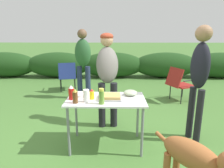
% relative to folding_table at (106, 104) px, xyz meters
% --- Properties ---
extents(ground_plane, '(60.00, 60.00, 0.00)m').
position_rel_folding_table_xyz_m(ground_plane, '(0.00, 0.00, -0.66)').
color(ground_plane, '#477533').
extents(shrub_hedge, '(14.40, 0.90, 0.93)m').
position_rel_folding_table_xyz_m(shrub_hedge, '(0.00, 4.68, -0.20)').
color(shrub_hedge, '#1E4219').
rests_on(shrub_hedge, ground).
extents(folding_table, '(1.10, 0.64, 0.74)m').
position_rel_folding_table_xyz_m(folding_table, '(0.00, 0.00, 0.00)').
color(folding_table, white).
rests_on(folding_table, ground).
extents(food_tray, '(0.33, 0.29, 0.06)m').
position_rel_folding_table_xyz_m(food_tray, '(0.05, -0.00, 0.10)').
color(food_tray, '#9E9EA3').
rests_on(food_tray, folding_table).
extents(plate_stack, '(0.21, 0.21, 0.05)m').
position_rel_folding_table_xyz_m(plate_stack, '(-0.40, 0.09, 0.10)').
color(plate_stack, white).
rests_on(plate_stack, folding_table).
extents(mixing_bowl, '(0.20, 0.20, 0.08)m').
position_rel_folding_table_xyz_m(mixing_bowl, '(0.36, 0.15, 0.12)').
color(mixing_bowl, '#ADBC99').
rests_on(mixing_bowl, folding_table).
extents(paper_cup_stack, '(0.08, 0.08, 0.17)m').
position_rel_folding_table_xyz_m(paper_cup_stack, '(-0.26, -0.14, 0.16)').
color(paper_cup_stack, white).
rests_on(paper_cup_stack, folding_table).
extents(relish_jar, '(0.07, 0.07, 0.21)m').
position_rel_folding_table_xyz_m(relish_jar, '(-0.05, -0.22, 0.18)').
color(relish_jar, olive).
rests_on(relish_jar, folding_table).
extents(beer_bottle, '(0.07, 0.07, 0.20)m').
position_rel_folding_table_xyz_m(beer_bottle, '(-0.39, -0.19, 0.17)').
color(beer_bottle, brown).
rests_on(beer_bottle, folding_table).
extents(mustard_bottle, '(0.06, 0.06, 0.15)m').
position_rel_folding_table_xyz_m(mustard_bottle, '(-0.19, -0.03, 0.15)').
color(mustard_bottle, yellow).
rests_on(mustard_bottle, folding_table).
extents(ketchup_bottle, '(0.08, 0.08, 0.21)m').
position_rel_folding_table_xyz_m(ketchup_bottle, '(-0.48, -0.04, 0.17)').
color(ketchup_bottle, red).
rests_on(ketchup_bottle, folding_table).
extents(standing_person_in_navy_coat, '(0.42, 0.53, 1.64)m').
position_rel_folding_table_xyz_m(standing_person_in_navy_coat, '(-0.01, 0.75, 0.35)').
color(standing_person_in_navy_coat, black).
rests_on(standing_person_in_navy_coat, ground).
extents(standing_person_in_olive_jacket, '(0.32, 0.37, 1.75)m').
position_rel_folding_table_xyz_m(standing_person_in_olive_jacket, '(1.35, 0.20, 0.42)').
color(standing_person_in_olive_jacket, black).
rests_on(standing_person_in_olive_jacket, ground).
extents(standing_person_in_red_jacket, '(0.45, 0.36, 1.72)m').
position_rel_folding_table_xyz_m(standing_person_in_red_jacket, '(-0.66, 2.19, 0.37)').
color(standing_person_in_red_jacket, '#232D4C').
rests_on(standing_person_in_red_jacket, ground).
extents(dog, '(0.63, 0.77, 0.73)m').
position_rel_folding_table_xyz_m(dog, '(0.88, -1.04, -0.16)').
color(dog, '#9E5B2D').
rests_on(dog, ground).
extents(camp_chair_green_behind_table, '(0.59, 0.68, 0.83)m').
position_rel_folding_table_xyz_m(camp_chair_green_behind_table, '(-1.23, 2.84, -0.20)').
color(camp_chair_green_behind_table, navy).
rests_on(camp_chair_green_behind_table, ground).
extents(camp_chair_near_hedge, '(0.73, 0.66, 0.83)m').
position_rel_folding_table_xyz_m(camp_chair_near_hedge, '(1.68, 2.02, -0.20)').
color(camp_chair_near_hedge, maroon).
rests_on(camp_chair_near_hedge, ground).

